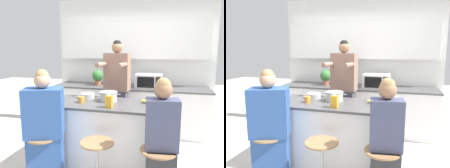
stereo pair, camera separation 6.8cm
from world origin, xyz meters
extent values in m
plane|color=beige|center=(0.00, 0.00, 0.00)|extent=(16.00, 16.00, 0.00)
cube|color=silver|center=(0.00, 1.87, 1.35)|extent=(3.32, 0.06, 2.70)
cube|color=white|center=(0.00, 1.76, 1.83)|extent=(3.05, 0.16, 0.75)
cube|color=white|center=(0.00, 1.49, 0.44)|extent=(3.05, 0.67, 0.88)
cube|color=#4C4C4F|center=(0.00, 1.49, 0.89)|extent=(3.08, 0.70, 0.03)
cube|color=black|center=(0.00, 0.00, 0.03)|extent=(1.56, 0.61, 0.06)
cube|color=white|center=(0.00, 0.00, 0.48)|extent=(1.64, 0.69, 0.84)
cube|color=#4C4C4F|center=(0.00, 0.00, 0.91)|extent=(1.68, 0.73, 0.03)
cylinder|color=#B7BABC|center=(-0.67, -0.61, 0.31)|extent=(0.04, 0.04, 0.60)
cylinder|color=#997047|center=(-0.67, -0.61, 0.62)|extent=(0.38, 0.38, 0.02)
cylinder|color=#B7BABC|center=(0.00, -0.60, 0.31)|extent=(0.04, 0.04, 0.60)
cylinder|color=#997047|center=(0.00, -0.60, 0.62)|extent=(0.38, 0.38, 0.02)
cylinder|color=#997047|center=(0.67, -0.63, 0.62)|extent=(0.38, 0.38, 0.02)
cube|color=#383842|center=(-0.08, 0.72, 0.48)|extent=(0.37, 0.25, 0.97)
cube|color=#896656|center=(-0.08, 0.72, 1.28)|extent=(0.43, 0.25, 0.62)
cylinder|color=#896656|center=(-0.27, 0.45, 1.41)|extent=(0.10, 0.34, 0.07)
cylinder|color=#896656|center=(0.07, 0.43, 1.41)|extent=(0.10, 0.34, 0.07)
sphere|color=#936B4C|center=(-0.08, 0.72, 1.68)|extent=(0.20, 0.20, 0.18)
sphere|color=black|center=(-0.08, 0.72, 1.73)|extent=(0.15, 0.15, 0.14)
cube|color=#2D5193|center=(-0.65, -0.60, 0.32)|extent=(0.47, 0.38, 0.63)
cube|color=#2D5193|center=(-0.65, -0.60, 0.92)|extent=(0.51, 0.42, 0.58)
sphere|color=tan|center=(-0.65, -0.60, 1.30)|extent=(0.24, 0.24, 0.19)
sphere|color=#A37F51|center=(-0.65, -0.60, 1.35)|extent=(0.19, 0.19, 0.15)
cube|color=#474C6B|center=(0.70, -0.60, 0.90)|extent=(0.35, 0.26, 0.53)
sphere|color=#936B4C|center=(0.70, -0.60, 1.25)|extent=(0.20, 0.20, 0.18)
sphere|color=#A37F51|center=(0.70, -0.60, 1.30)|extent=(0.16, 0.16, 0.15)
cylinder|color=#B7BABC|center=(-0.06, 0.11, 0.99)|extent=(0.24, 0.24, 0.13)
cylinder|color=#B7BABC|center=(-0.06, 0.11, 1.06)|extent=(0.25, 0.25, 0.01)
cylinder|color=#B7BABC|center=(-0.21, 0.11, 1.03)|extent=(0.05, 0.01, 0.01)
cylinder|color=#B7BABC|center=(0.08, 0.11, 1.03)|extent=(0.05, 0.01, 0.01)
cylinder|color=white|center=(0.72, 0.23, 0.97)|extent=(0.17, 0.17, 0.08)
cylinder|color=#B7BABC|center=(-0.41, 0.20, 0.97)|extent=(0.22, 0.22, 0.07)
cylinder|color=orange|center=(-0.39, -0.07, 0.97)|extent=(0.09, 0.09, 0.08)
torus|color=orange|center=(-0.34, -0.07, 0.98)|extent=(0.04, 0.01, 0.04)
ellipsoid|color=yellow|center=(0.48, 0.09, 0.96)|extent=(0.14, 0.05, 0.06)
ellipsoid|color=yellow|center=(0.44, 0.12, 0.96)|extent=(0.11, 0.13, 0.06)
ellipsoid|color=yellow|center=(0.51, 0.12, 0.96)|extent=(0.12, 0.12, 0.06)
cube|color=gold|center=(0.04, -0.23, 1.01)|extent=(0.08, 0.08, 0.15)
cylinder|color=white|center=(0.04, -0.23, 1.09)|extent=(0.04, 0.04, 0.02)
cube|color=white|center=(0.39, 1.45, 1.04)|extent=(0.50, 0.40, 0.27)
cube|color=black|center=(0.34, 1.24, 1.04)|extent=(0.31, 0.01, 0.20)
cube|color=black|center=(0.57, 1.24, 1.04)|extent=(0.09, 0.01, 0.21)
cylinder|color=#A86042|center=(-0.66, 1.49, 0.96)|extent=(0.13, 0.13, 0.10)
sphere|color=#387538|center=(-0.66, 1.49, 1.10)|extent=(0.23, 0.23, 0.23)
camera|label=1|loc=(0.73, -2.78, 1.66)|focal=35.00mm
camera|label=2|loc=(0.79, -2.77, 1.66)|focal=35.00mm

